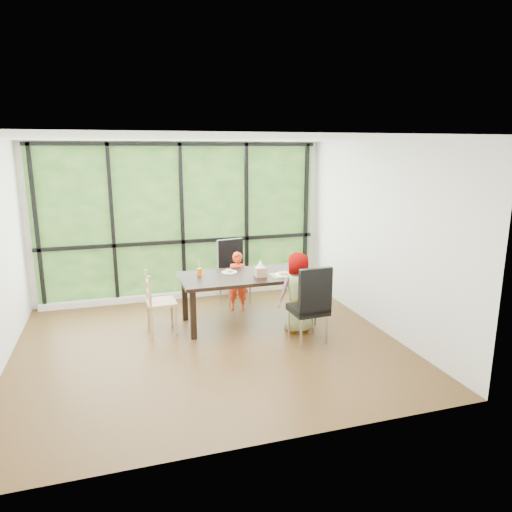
# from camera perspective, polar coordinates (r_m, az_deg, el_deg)

# --- Properties ---
(ground) EXTENTS (5.00, 5.00, 0.00)m
(ground) POSITION_cam_1_polar(r_m,az_deg,el_deg) (6.36, -5.74, -10.86)
(ground) COLOR black
(ground) RESTS_ON ground
(back_wall) EXTENTS (5.00, 0.00, 5.00)m
(back_wall) POSITION_cam_1_polar(r_m,az_deg,el_deg) (8.13, -9.13, 4.26)
(back_wall) COLOR silver
(back_wall) RESTS_ON ground
(foliage_backdrop) EXTENTS (4.80, 0.02, 2.65)m
(foliage_backdrop) POSITION_cam_1_polar(r_m,az_deg,el_deg) (8.11, -9.11, 4.23)
(foliage_backdrop) COLOR #224E1A
(foliage_backdrop) RESTS_ON back_wall
(window_mullions) EXTENTS (4.80, 0.06, 2.65)m
(window_mullions) POSITION_cam_1_polar(r_m,az_deg,el_deg) (8.07, -9.07, 4.19)
(window_mullions) COLOR black
(window_mullions) RESTS_ON back_wall
(window_sill) EXTENTS (4.80, 0.12, 0.10)m
(window_sill) POSITION_cam_1_polar(r_m,az_deg,el_deg) (8.33, -8.71, -4.71)
(window_sill) COLOR silver
(window_sill) RESTS_ON ground
(dining_table) EXTENTS (2.03, 1.06, 0.75)m
(dining_table) POSITION_cam_1_polar(r_m,az_deg,el_deg) (6.98, -1.03, -5.28)
(dining_table) COLOR black
(dining_table) RESTS_ON ground
(chair_window_leather) EXTENTS (0.53, 0.53, 1.08)m
(chair_window_leather) POSITION_cam_1_polar(r_m,az_deg,el_deg) (7.80, -2.61, -2.05)
(chair_window_leather) COLOR black
(chair_window_leather) RESTS_ON ground
(chair_interior_leather) EXTENTS (0.48, 0.48, 1.08)m
(chair_interior_leather) POSITION_cam_1_polar(r_m,az_deg,el_deg) (6.29, 6.45, -5.86)
(chair_interior_leather) COLOR black
(chair_interior_leather) RESTS_ON ground
(chair_end_beech) EXTENTS (0.42, 0.44, 0.90)m
(chair_end_beech) POSITION_cam_1_polar(r_m,az_deg,el_deg) (6.72, -11.60, -5.62)
(chair_end_beech) COLOR #A47D5A
(chair_end_beech) RESTS_ON ground
(child_toddler) EXTENTS (0.41, 0.34, 0.97)m
(child_toddler) POSITION_cam_1_polar(r_m,az_deg,el_deg) (7.49, -2.27, -3.15)
(child_toddler) COLOR #EF3A17
(child_toddler) RESTS_ON ground
(child_older) EXTENTS (0.58, 0.38, 1.16)m
(child_older) POSITION_cam_1_polar(r_m,az_deg,el_deg) (6.62, 5.18, -4.51)
(child_older) COLOR gray
(child_older) RESTS_ON ground
(placemat) EXTENTS (0.40, 0.29, 0.01)m
(placemat) POSITION_cam_1_polar(r_m,az_deg,el_deg) (6.86, 3.46, -2.34)
(placemat) COLOR tan
(placemat) RESTS_ON dining_table
(plate_far) EXTENTS (0.24, 0.24, 0.01)m
(plate_far) POSITION_cam_1_polar(r_m,az_deg,el_deg) (6.99, -3.31, -2.01)
(plate_far) COLOR white
(plate_far) RESTS_ON dining_table
(plate_near) EXTENTS (0.27, 0.27, 0.02)m
(plate_near) POSITION_cam_1_polar(r_m,az_deg,el_deg) (6.85, 3.46, -2.32)
(plate_near) COLOR white
(plate_near) RESTS_ON dining_table
(orange_cup) EXTENTS (0.07, 0.07, 0.11)m
(orange_cup) POSITION_cam_1_polar(r_m,az_deg,el_deg) (6.87, -6.99, -1.96)
(orange_cup) COLOR #FF5E02
(orange_cup) RESTS_ON dining_table
(green_cup) EXTENTS (0.08, 0.08, 0.13)m
(green_cup) POSITION_cam_1_polar(r_m,az_deg,el_deg) (6.85, 6.16, -1.86)
(green_cup) COLOR #60C831
(green_cup) RESTS_ON dining_table
(white_mug) EXTENTS (0.07, 0.07, 0.08)m
(white_mug) POSITION_cam_1_polar(r_m,az_deg,el_deg) (7.19, 6.07, -1.39)
(white_mug) COLOR white
(white_mug) RESTS_ON dining_table
(tissue_box) EXTENTS (0.16, 0.16, 0.14)m
(tissue_box) POSITION_cam_1_polar(r_m,az_deg,el_deg) (6.77, 0.55, -1.97)
(tissue_box) COLOR tan
(tissue_box) RESTS_ON dining_table
(crepe_rolls_far) EXTENTS (0.10, 0.12, 0.04)m
(crepe_rolls_far) POSITION_cam_1_polar(r_m,az_deg,el_deg) (6.98, -3.31, -1.81)
(crepe_rolls_far) COLOR tan
(crepe_rolls_far) RESTS_ON plate_far
(crepe_rolls_near) EXTENTS (0.15, 0.12, 0.04)m
(crepe_rolls_near) POSITION_cam_1_polar(r_m,az_deg,el_deg) (6.84, 3.46, -2.11)
(crepe_rolls_near) COLOR tan
(crepe_rolls_near) RESTS_ON plate_near
(straw_white) EXTENTS (0.01, 0.04, 0.20)m
(straw_white) POSITION_cam_1_polar(r_m,az_deg,el_deg) (6.84, -7.01, -1.20)
(straw_white) COLOR white
(straw_white) RESTS_ON orange_cup
(straw_pink) EXTENTS (0.01, 0.04, 0.20)m
(straw_pink) POSITION_cam_1_polar(r_m,az_deg,el_deg) (6.83, 6.18, -0.99)
(straw_pink) COLOR pink
(straw_pink) RESTS_ON green_cup
(tissue) EXTENTS (0.12, 0.12, 0.11)m
(tissue) POSITION_cam_1_polar(r_m,az_deg,el_deg) (6.73, 0.56, -0.95)
(tissue) COLOR white
(tissue) RESTS_ON tissue_box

